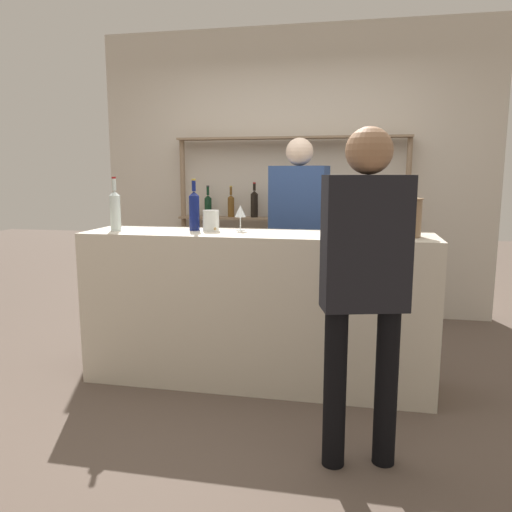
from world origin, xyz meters
The scene contains 12 objects.
ground_plane centered at (0.00, 0.00, 0.00)m, with size 16.00×16.00×0.00m, color brown.
bar_counter centered at (0.00, 0.00, 0.51)m, with size 2.29×0.52×1.02m, color beige.
back_wall centered at (0.00, 1.86, 1.40)m, with size 3.89×0.12×2.80m, color beige.
back_shelf centered at (0.00, 1.68, 1.16)m, with size 2.25×0.18×1.75m.
counter_bottle_0 centered at (-0.44, 0.06, 1.16)m, with size 0.07×0.07×0.35m.
counter_bottle_1 centered at (0.50, 0.03, 1.16)m, with size 0.08×0.08×0.36m.
counter_bottle_2 centered at (-0.95, -0.07, 1.16)m, with size 0.07×0.07×0.36m.
wine_glass centered at (-0.13, 0.09, 1.15)m, with size 0.08×0.08×0.17m.
ice_bucket centered at (0.92, 0.00, 1.14)m, with size 0.24×0.24×0.24m.
cork_jar centered at (-0.32, 0.06, 1.09)m, with size 0.11×0.11×0.14m.
server_behind_counter centered at (0.18, 0.87, 0.99)m, with size 0.49×0.28×1.68m.
customer_right centered at (0.69, -0.87, 0.96)m, with size 0.42×0.26×1.61m.
Camera 1 is at (0.64, -3.17, 1.40)m, focal length 35.00 mm.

